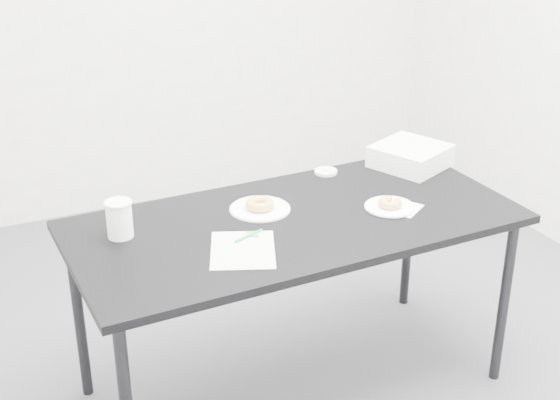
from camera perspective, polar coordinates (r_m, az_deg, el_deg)
name	(u,v)px	position (r m, az deg, el deg)	size (l,w,h in m)	color
floor	(274,375)	(3.46, -0.41, -12.65)	(4.00, 4.00, 0.00)	#4B4C50
table	(295,232)	(3.02, 1.13, -2.37)	(1.74, 0.85, 0.79)	black
scorecard	(243,250)	(2.76, -2.75, -3.66)	(0.22, 0.29, 0.00)	silver
logo_patch	(253,234)	(2.86, -2.02, -2.52)	(0.05, 0.05, 0.00)	green
pen	(249,236)	(2.85, -2.30, -2.62)	(0.01, 0.01, 0.13)	#0D9057
napkin	(401,208)	(3.11, 8.85, -0.57)	(0.14, 0.14, 0.00)	silver
plate_near	(390,207)	(3.10, 8.04, -0.50)	(0.20, 0.20, 0.01)	white
donut_near	(390,203)	(3.09, 8.05, -0.20)	(0.09, 0.09, 0.03)	gold
plate_far	(260,209)	(3.06, -1.48, -0.67)	(0.24, 0.24, 0.01)	white
donut_far	(260,204)	(3.05, -1.48, -0.29)	(0.11, 0.11, 0.04)	gold
coffee_cup	(119,219)	(2.88, -11.67, -1.37)	(0.09, 0.09, 0.14)	white
cup_lid	(326,172)	(3.41, 3.37, 2.08)	(0.10, 0.10, 0.01)	white
bakery_box	(410,156)	(3.51, 9.52, 3.21)	(0.29, 0.29, 0.10)	white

